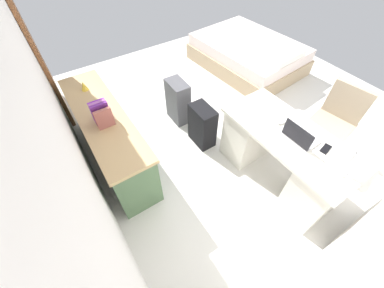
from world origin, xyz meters
name	(u,v)px	position (x,y,z in m)	size (l,w,h in m)	color
ground_plane	(229,116)	(0.00, 0.00, 0.00)	(5.23, 5.23, 0.00)	silver
wall_back	(43,96)	(0.00, 2.12, 1.30)	(4.19, 0.10, 2.59)	white
door_wooden	(35,48)	(1.55, 2.04, 1.02)	(0.88, 0.05, 2.04)	brown
desk	(282,156)	(-1.14, 0.23, 0.39)	(1.45, 0.68, 0.75)	silver
office_chair	(330,126)	(-1.16, -0.60, 0.42)	(0.53, 0.53, 0.94)	black
credenza	(110,138)	(0.20, 1.74, 0.38)	(1.80, 0.48, 0.76)	#4C6B47
bed	(248,54)	(0.93, -1.19, 0.24)	(2.01, 1.55, 0.58)	tan
suitcase_black	(202,126)	(-0.18, 0.63, 0.29)	(0.36, 0.22, 0.58)	black
suitcase_spare_grey	(178,102)	(0.39, 0.66, 0.32)	(0.36, 0.22, 0.64)	#4C4C51
laptop	(300,136)	(-1.22, 0.23, 0.80)	(0.31, 0.23, 0.21)	#B7B7BC
computer_mouse	(281,122)	(-0.96, 0.20, 0.76)	(0.06, 0.10, 0.03)	white
cell_phone_near_laptop	(326,149)	(-1.45, 0.11, 0.75)	(0.07, 0.14, 0.01)	black
desk_lamp	(352,151)	(-1.65, 0.22, 1.00)	(0.16, 0.11, 0.34)	silver
book_row	(102,114)	(0.06, 1.74, 0.87)	(0.20, 0.17, 0.24)	#96524A
figurine_small	(84,86)	(0.72, 1.74, 0.81)	(0.08, 0.08, 0.11)	gold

